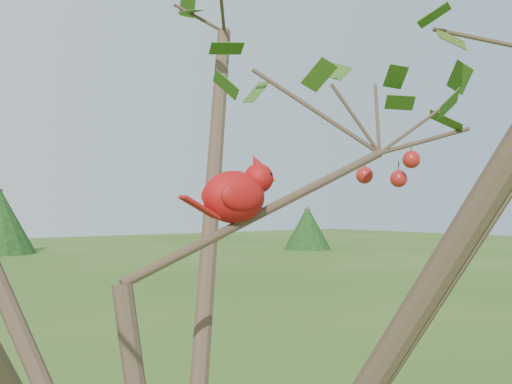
% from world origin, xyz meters
% --- Properties ---
extents(crabapple_tree, '(2.35, 2.05, 2.95)m').
position_xyz_m(crabapple_tree, '(0.03, -0.02, 2.12)').
color(crabapple_tree, '#3A2C1F').
rests_on(crabapple_tree, ground).
extents(cardinal, '(0.21, 0.11, 0.15)m').
position_xyz_m(cardinal, '(0.18, 0.08, 2.11)').
color(cardinal, red).
rests_on(cardinal, ground).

